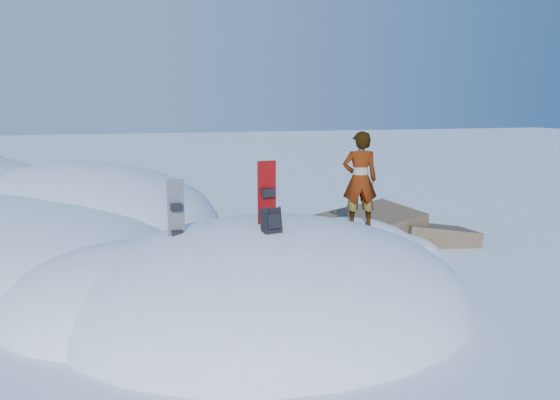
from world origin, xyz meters
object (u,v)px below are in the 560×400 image
object	(u,v)px
person	(360,180)
snowboard_red	(267,211)
backpack	(271,221)
snowboard_dark	(177,223)

from	to	relation	value
person	snowboard_red	bearing A→B (deg)	30.30
backpack	person	distance (m)	2.24
snowboard_dark	snowboard_red	bearing A→B (deg)	-17.10
snowboard_dark	backpack	size ratio (longest dim) A/B	3.14
snowboard_dark	person	bearing A→B (deg)	-0.65
snowboard_red	snowboard_dark	size ratio (longest dim) A/B	1.16
snowboard_red	person	world-z (taller)	person
backpack	person	bearing A→B (deg)	18.17
person	snowboard_dark	bearing A→B (deg)	18.18
snowboard_red	backpack	xyz separation A→B (m)	(-0.06, -0.45, -0.06)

